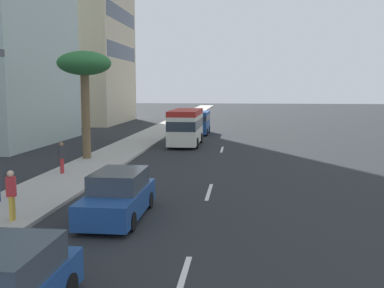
{
  "coord_description": "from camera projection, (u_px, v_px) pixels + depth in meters",
  "views": [
    {
      "loc": [
        -4.29,
        -1.36,
        4.67
      ],
      "look_at": [
        17.58,
        1.01,
        1.9
      ],
      "focal_mm": 41.81,
      "sensor_mm": 36.0,
      "label": 1
    }
  ],
  "objects": [
    {
      "name": "minibus_lead",
      "position": [
        186.0,
        126.0,
        36.39
      ],
      "size": [
        6.49,
        2.38,
        2.9
      ],
      "rotation": [
        0.0,
        0.0,
        3.14
      ],
      "color": "silver",
      "rests_on": "ground_plane"
    },
    {
      "name": "lane_stripe_mid",
      "position": [
        209.0,
        192.0,
        20.17
      ],
      "size": [
        3.2,
        0.16,
        0.01
      ],
      "primitive_type": "cube",
      "color": "silver",
      "rests_on": "ground_plane"
    },
    {
      "name": "lane_stripe_near",
      "position": [
        182.0,
        281.0,
        10.83
      ],
      "size": [
        3.2,
        0.16,
        0.01
      ],
      "primitive_type": "cube",
      "color": "silver",
      "rests_on": "ground_plane"
    },
    {
      "name": "palm_tree",
      "position": [
        84.0,
        68.0,
        28.19
      ],
      "size": [
        3.37,
        3.37,
        6.83
      ],
      "color": "brown",
      "rests_on": "sidewalk_right"
    },
    {
      "name": "pedestrian_by_tree",
      "position": [
        62.0,
        156.0,
        23.69
      ],
      "size": [
        0.38,
        0.39,
        1.67
      ],
      "rotation": [
        0.0,
        0.0,
        2.28
      ],
      "color": "red",
      "rests_on": "sidewalk_right"
    },
    {
      "name": "van_third",
      "position": [
        198.0,
        121.0,
        45.18
      ],
      "size": [
        5.16,
        2.21,
        2.28
      ],
      "rotation": [
        0.0,
        0.0,
        3.14
      ],
      "color": "#1E478C",
      "rests_on": "ground_plane"
    },
    {
      "name": "sidewalk_right",
      "position": [
        134.0,
        144.0,
        36.8
      ],
      "size": [
        162.0,
        3.44,
        0.15
      ],
      "primitive_type": "cube",
      "color": "#B2ADA3",
      "rests_on": "ground_plane"
    },
    {
      "name": "car_second",
      "position": [
        118.0,
        196.0,
        16.13
      ],
      "size": [
        4.68,
        1.91,
        1.68
      ],
      "rotation": [
        0.0,
        0.0,
        3.14
      ],
      "color": "#1E478C",
      "rests_on": "ground_plane"
    },
    {
      "name": "pedestrian_mid_block",
      "position": [
        11.0,
        193.0,
        15.22
      ],
      "size": [
        0.32,
        0.38,
        1.74
      ],
      "rotation": [
        0.0,
        0.0,
        1.95
      ],
      "color": "gold",
      "rests_on": "sidewalk_right"
    },
    {
      "name": "ground_plane",
      "position": [
        223.0,
        146.0,
        36.03
      ],
      "size": [
        198.0,
        198.0,
        0.0
      ],
      "primitive_type": "plane",
      "color": "#26282B"
    },
    {
      "name": "lane_stripe_far",
      "position": [
        222.0,
        149.0,
        33.99
      ],
      "size": [
        3.2,
        0.16,
        0.01
      ],
      "primitive_type": "cube",
      "color": "silver",
      "rests_on": "ground_plane"
    }
  ]
}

